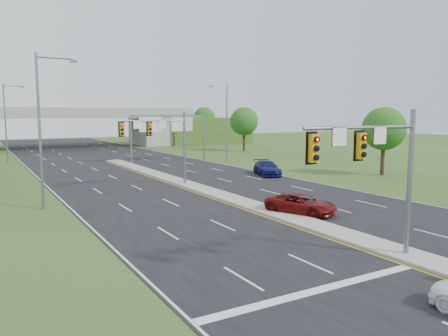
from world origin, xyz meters
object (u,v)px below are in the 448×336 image
car_far_a (301,204)px  car_far_b (267,168)px  signal_mast_near (379,161)px  signal_mast_far (163,136)px  overpass (71,130)px  sign_gantry (168,125)px

car_far_a → car_far_b: size_ratio=0.90×
signal_mast_near → signal_mast_far: same height
signal_mast_near → car_far_a: 11.06m
signal_mast_near → overpass: size_ratio=0.09×
signal_mast_near → overpass: 80.11m
sign_gantry → signal_mast_far: bearing=-114.1°
signal_mast_near → sign_gantry: signal_mast_near is taller
sign_gantry → overpass: (-6.68, 35.08, -1.69)m
car_far_a → sign_gantry: bearing=58.2°
overpass → car_far_b: 54.72m
car_far_a → overpass: bearing=67.7°
signal_mast_near → overpass: (2.26, 80.07, -1.17)m
signal_mast_far → car_far_a: bearing=-76.3°
overpass → car_far_a: bearing=-88.8°
overpass → signal_mast_near: bearing=-91.6°
car_far_b → sign_gantry: bearing=122.7°
car_far_a → car_far_b: car_far_b is taller
signal_mast_near → signal_mast_far: size_ratio=1.00×
overpass → sign_gantry: bearing=-79.2°
signal_mast_far → car_far_b: bearing=6.5°
sign_gantry → overpass: overpass is taller
sign_gantry → signal_mast_near: bearing=-101.2°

